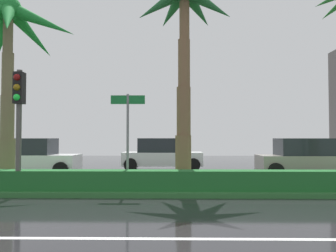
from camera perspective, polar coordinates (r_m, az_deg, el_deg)
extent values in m
cube|color=black|center=(13.19, 2.06, -9.76)|extent=(90.00, 42.00, 0.10)
cube|color=white|center=(6.32, 3.36, -17.94)|extent=(81.00, 0.14, 0.01)
cube|color=#2D6B33|center=(12.19, 2.15, -9.82)|extent=(85.50, 4.00, 0.15)
cube|color=#1E6028|center=(10.75, 2.30, -8.86)|extent=(76.50, 0.70, 0.60)
cylinder|color=brown|center=(13.77, -24.82, -5.17)|extent=(0.54, 0.54, 1.55)
cylinder|color=brown|center=(13.78, -24.78, 1.30)|extent=(0.48, 0.48, 1.55)
cylinder|color=brown|center=(13.97, -24.74, 7.67)|extent=(0.41, 0.41, 1.55)
cylinder|color=brown|center=(14.32, -24.69, 13.81)|extent=(0.35, 0.35, 1.55)
sphere|color=#1C782E|center=(14.58, -24.64, 17.13)|extent=(0.90, 0.90, 0.90)
cone|color=#1C782E|center=(14.13, -19.95, 15.77)|extent=(2.60, 0.89, 1.42)
cone|color=#1C782E|center=(15.06, -21.48, 13.83)|extent=(1.50, 2.45, 1.80)
cone|color=#1C782E|center=(15.39, -25.38, 13.53)|extent=(1.87, 2.31, 1.80)
cone|color=#1C782E|center=(13.36, -24.74, 15.79)|extent=(1.53, 2.42, 1.85)
cylinder|color=brown|center=(12.07, 2.51, -5.53)|extent=(0.55, 0.55, 1.68)
cylinder|color=brown|center=(12.11, 2.57, 2.44)|extent=(0.48, 0.48, 1.68)
cylinder|color=brown|center=(12.39, 2.64, 10.19)|extent=(0.42, 0.42, 1.68)
cylinder|color=brown|center=(12.88, 2.70, 17.49)|extent=(0.35, 0.35, 1.68)
cone|color=#205A2D|center=(13.10, 6.47, 19.26)|extent=(1.93, 0.61, 1.45)
cone|color=#205A2D|center=(13.74, 4.75, 18.55)|extent=(1.58, 1.92, 1.33)
cone|color=#205A2D|center=(13.75, 0.80, 18.52)|extent=(1.43, 1.98, 1.33)
cone|color=#205A2D|center=(13.05, -1.06, 19.29)|extent=(1.92, 0.60, 1.47)
cylinder|color=#4C4C47|center=(11.43, -23.22, -0.63)|extent=(0.16, 0.16, 3.65)
cube|color=black|center=(11.53, -23.13, 5.73)|extent=(0.28, 0.32, 0.96)
sphere|color=maroon|center=(11.42, -23.46, 7.33)|extent=(0.20, 0.20, 0.20)
sphere|color=#7F600F|center=(11.37, -23.48, 5.84)|extent=(0.20, 0.20, 0.20)
sphere|color=#1EEA3F|center=(11.34, -23.50, 4.33)|extent=(0.20, 0.20, 0.20)
cylinder|color=slate|center=(11.24, -6.61, -2.41)|extent=(0.08, 0.08, 3.00)
cube|color=#146B2D|center=(11.31, -6.59, 4.29)|extent=(1.10, 0.03, 0.28)
cube|color=white|center=(17.55, -21.38, -5.55)|extent=(4.30, 1.76, 0.72)
cube|color=#1E2328|center=(17.58, -21.80, -3.12)|extent=(2.30, 1.58, 0.76)
cylinder|color=black|center=(17.88, -15.35, -6.38)|extent=(0.68, 0.22, 0.68)
cylinder|color=black|center=(16.16, -17.15, -6.84)|extent=(0.68, 0.22, 0.68)
cylinder|color=black|center=(19.06, -24.97, -5.99)|extent=(0.68, 0.22, 0.68)
cube|color=white|center=(19.14, -0.91, -5.37)|extent=(4.30, 1.76, 0.72)
cube|color=#1E2328|center=(19.11, -1.36, -3.16)|extent=(2.30, 1.58, 0.76)
cylinder|color=black|center=(20.07, 3.92, -5.95)|extent=(0.68, 0.22, 0.68)
cylinder|color=black|center=(18.28, 4.21, -6.35)|extent=(0.68, 0.22, 0.68)
cylinder|color=black|center=(20.17, -5.54, -5.93)|extent=(0.68, 0.22, 0.68)
cylinder|color=black|center=(18.39, -6.18, -6.31)|extent=(0.68, 0.22, 0.68)
cube|color=gray|center=(16.92, 21.77, -5.68)|extent=(4.30, 1.76, 0.72)
cube|color=#1E2328|center=(16.84, 21.26, -3.19)|extent=(2.30, 1.58, 0.76)
cylinder|color=black|center=(18.41, 25.61, -6.13)|extent=(0.68, 0.22, 0.68)
cylinder|color=black|center=(17.30, 15.56, -6.53)|extent=(0.68, 0.22, 0.68)
cylinder|color=black|center=(15.57, 17.25, -7.03)|extent=(0.68, 0.22, 0.68)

